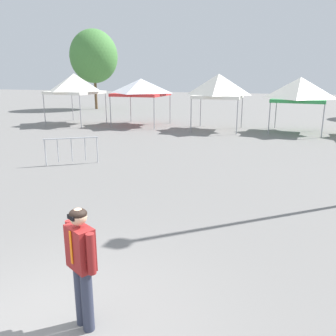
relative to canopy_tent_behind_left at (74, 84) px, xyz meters
name	(u,v)px	position (x,y,z in m)	size (l,w,h in m)	color
ground_plane	(56,329)	(12.02, -18.54, -2.88)	(140.00, 140.00, 0.00)	slate
canopy_tent_behind_left	(74,84)	(0.00, 0.00, 0.00)	(3.48, 3.48, 3.60)	#9E9EA3
canopy_tent_far_right	(141,87)	(4.75, 1.01, -0.23)	(3.39, 3.39, 3.24)	#9E9EA3
canopy_tent_right_of_center	(218,86)	(10.34, 0.51, -0.08)	(3.10, 3.10, 3.56)	#9E9EA3
canopy_tent_center	(300,90)	(15.22, 1.16, -0.26)	(3.34, 3.34, 3.36)	#9E9EA3
person_foreground	(81,260)	(12.39, -18.35, -1.85)	(0.59, 0.41, 1.78)	#33384C
tree_behind_tents_center	(94,56)	(-4.94, 11.03, 2.49)	(4.90, 4.90, 8.08)	brown
crowd_barrier_by_lift	(71,146)	(6.75, -10.43, -2.13)	(1.76, 1.23, 1.08)	#B7BABF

